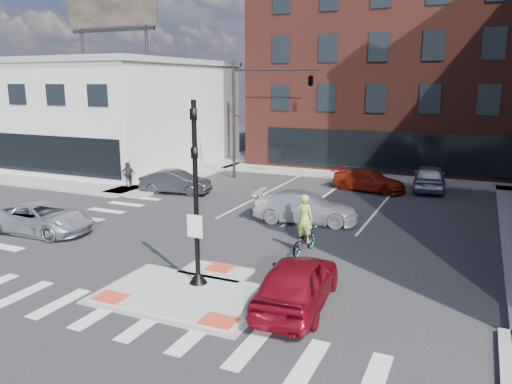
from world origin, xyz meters
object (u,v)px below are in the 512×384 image
at_px(pedestrian_a, 128,174).
at_px(cyclist, 304,233).
at_px(silver_suv, 41,218).
at_px(red_sedan, 297,282).
at_px(bg_car_red, 369,180).
at_px(pedestrian_b, 128,174).
at_px(white_pickup, 305,207).
at_px(bg_car_dark, 176,182).
at_px(bg_car_silver, 430,177).

bearing_deg(pedestrian_a, cyclist, 4.85).
bearing_deg(silver_suv, red_sedan, -103.14).
distance_m(red_sedan, bg_car_red, 17.34).
distance_m(red_sedan, cyclist, 4.88).
xyz_separation_m(red_sedan, pedestrian_a, (-15.50, 11.70, 0.12)).
relative_size(bg_car_red, pedestrian_b, 2.92).
distance_m(white_pickup, pedestrian_b, 12.99).
bearing_deg(red_sedan, bg_car_red, -90.19).
xyz_separation_m(silver_suv, pedestrian_b, (-2.50, 9.27, 0.24)).
distance_m(bg_car_red, pedestrian_b, 15.13).
distance_m(bg_car_red, cyclist, 12.60).
relative_size(silver_suv, cyclist, 2.06).
relative_size(white_pickup, bg_car_dark, 1.19).
distance_m(bg_car_silver, pedestrian_a, 18.96).
distance_m(silver_suv, cyclist, 11.84).
distance_m(bg_car_dark, cyclist, 12.79).
xyz_separation_m(silver_suv, bg_car_silver, (14.95, 16.67, 0.12)).
bearing_deg(red_sedan, pedestrian_b, -41.99).
bearing_deg(bg_car_silver, white_pickup, 60.08).
xyz_separation_m(white_pickup, bg_car_red, (1.36, 8.29, -0.08)).
height_order(pedestrian_a, pedestrian_b, pedestrian_b).
bearing_deg(white_pickup, pedestrian_a, 70.33).
bearing_deg(bg_car_dark, pedestrian_b, 81.87).
height_order(red_sedan, bg_car_dark, red_sedan).
xyz_separation_m(bg_car_silver, pedestrian_b, (-17.45, -7.40, 0.12)).
distance_m(bg_car_silver, bg_car_red, 3.85).
bearing_deg(pedestrian_a, silver_suv, -43.64).
height_order(red_sedan, pedestrian_a, pedestrian_a).
xyz_separation_m(bg_car_silver, pedestrian_a, (-17.45, -7.40, 0.10)).
bearing_deg(bg_car_silver, silver_suv, 43.38).
bearing_deg(bg_car_silver, pedestrian_b, 18.25).
bearing_deg(cyclist, silver_suv, 17.25).
bearing_deg(pedestrian_a, pedestrian_b, 0.00).
relative_size(bg_car_silver, bg_car_red, 1.04).
relative_size(bg_car_dark, cyclist, 1.79).
bearing_deg(bg_car_red, bg_car_dark, 129.03).
relative_size(silver_suv, pedestrian_a, 3.23).
bearing_deg(bg_car_silver, cyclist, 72.27).
height_order(bg_car_silver, bg_car_red, bg_car_silver).
bearing_deg(white_pickup, bg_car_silver, -32.83).
distance_m(bg_car_silver, cyclist, 14.80).
relative_size(bg_car_dark, bg_car_red, 0.94).
relative_size(white_pickup, cyclist, 2.13).
xyz_separation_m(white_pickup, pedestrian_b, (-12.70, 2.71, 0.19)).
distance_m(silver_suv, bg_car_dark, 9.42).
bearing_deg(bg_car_silver, red_sedan, 79.43).
bearing_deg(bg_car_red, white_pickup, -177.75).
bearing_deg(bg_car_red, bg_car_silver, -50.23).
xyz_separation_m(white_pickup, cyclist, (1.42, -4.31, 0.07)).
xyz_separation_m(red_sedan, cyclist, (-1.38, 4.68, 0.01)).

